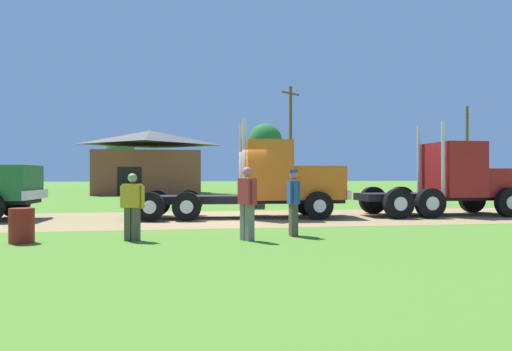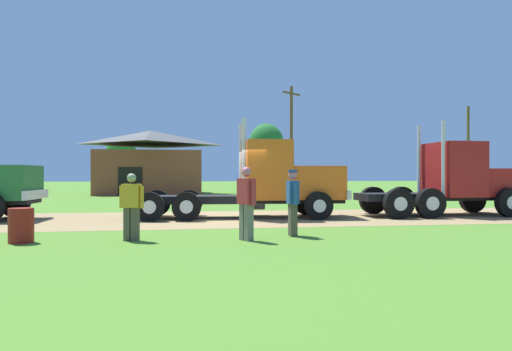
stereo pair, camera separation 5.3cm
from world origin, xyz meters
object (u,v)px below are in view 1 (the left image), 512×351
steel_barrel (22,225)px  utility_pole_near (291,137)px  utility_pole_far (467,146)px  shed_building (150,163)px  visitor_standing_near (132,204)px  visitor_walking_mid (247,200)px  truck_near_left (457,181)px  truck_foreground_white (269,183)px  visitor_by_barrel (293,199)px

steel_barrel → utility_pole_near: 30.18m
utility_pole_far → shed_building: bearing=179.4°
visitor_standing_near → visitor_walking_mid: bearing=-8.3°
visitor_standing_near → steel_barrel: bearing=179.2°
truck_near_left → visitor_standing_near: bearing=-155.7°
truck_foreground_white → utility_pole_far: bearing=44.5°
visitor_by_barrel → utility_pole_near: bearing=76.9°
visitor_walking_mid → steel_barrel: bearing=175.3°
truck_foreground_white → utility_pole_near: 22.48m
truck_near_left → utility_pole_near: size_ratio=0.73×
truck_near_left → utility_pole_far: utility_pole_far is taller
steel_barrel → utility_pole_near: bearing=64.5°
shed_building → utility_pole_near: 12.17m
visitor_walking_mid → visitor_by_barrel: visitor_walking_mid is taller
shed_building → utility_pole_near: bearing=-8.4°
visitor_walking_mid → utility_pole_far: bearing=49.2°
utility_pole_near → truck_foreground_white: bearing=-105.3°
visitor_by_barrel → steel_barrel: bearing=-178.2°
visitor_by_barrel → shed_building: bearing=101.1°
truck_foreground_white → utility_pole_far: utility_pole_far is taller
steel_barrel → truck_near_left: bearing=20.3°
truck_foreground_white → steel_barrel: bearing=-141.6°
visitor_walking_mid → truck_near_left: bearing=32.2°
visitor_standing_near → shed_building: shed_building is taller
truck_foreground_white → shed_building: 23.96m
truck_foreground_white → visitor_walking_mid: truck_foreground_white is taller
truck_near_left → steel_barrel: truck_near_left is taller
steel_barrel → shed_building: shed_building is taller
truck_foreground_white → steel_barrel: size_ratio=10.02×
shed_building → visitor_standing_near: bearing=-87.0°
visitor_walking_mid → steel_barrel: size_ratio=2.19×
visitor_standing_near → visitor_by_barrel: (4.09, 0.24, 0.08)m
utility_pole_near → utility_pole_far: utility_pole_near is taller
truck_near_left → visitor_by_barrel: size_ratio=3.85×
visitor_standing_near → utility_pole_far: 39.81m
truck_foreground_white → utility_pole_near: utility_pole_near is taller
visitor_standing_near → utility_pole_far: bearing=45.8°
utility_pole_near → visitor_by_barrel: bearing=-103.1°
steel_barrel → shed_building: bearing=88.0°
truck_foreground_white → visitor_standing_near: bearing=-128.5°
visitor_standing_near → shed_building: (-1.53, 28.74, 1.71)m
utility_pole_far → utility_pole_near: bearing=-175.3°
truck_foreground_white → visitor_by_barrel: size_ratio=4.72×
utility_pole_near → steel_barrel: bearing=-115.5°
steel_barrel → utility_pole_near: utility_pole_near is taller
truck_near_left → utility_pole_near: 21.90m
visitor_standing_near → utility_pole_far: utility_pole_far is taller
truck_foreground_white → utility_pole_far: (23.23, 22.86, 2.97)m
visitor_by_barrel → utility_pole_far: bearing=50.1°
truck_foreground_white → steel_barrel: 8.95m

